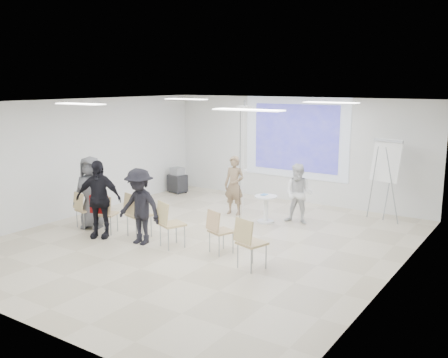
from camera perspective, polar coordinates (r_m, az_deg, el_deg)
The scene contains 30 objects.
floor at distance 10.99m, azimuth -2.33°, elevation -7.33°, with size 8.00×9.00×0.10m, color beige.
ceiling at distance 10.44m, azimuth -2.47°, elevation 9.04°, with size 8.00×9.00×0.10m, color white.
wall_back at distance 14.49m, azimuth 8.28°, elevation 3.33°, with size 8.00×0.10×3.00m, color silver.
wall_left at distance 13.37m, azimuth -16.58°, elevation 2.35°, with size 0.10×9.00×3.00m, color silver.
wall_right at distance 8.89m, azimuth 19.22°, elevation -2.00°, with size 0.10×9.00×3.00m, color silver.
projection_halo at distance 14.39m, azimuth 8.20°, elevation 4.68°, with size 3.20×0.01×2.30m, color silver.
projection_image at distance 14.37m, azimuth 8.18°, elevation 4.68°, with size 2.60×0.01×1.90m, color #3836BA.
pedestal_table at distance 12.31m, azimuth 4.80°, elevation -3.24°, with size 0.59×0.59×0.69m.
player_left at distance 12.94m, azimuth 1.18°, elevation -0.29°, with size 0.64×0.43×1.74m, color #8F7458.
player_right at distance 12.26m, azimuth 8.55°, elevation -1.32°, with size 0.79×0.63×1.63m, color white.
controller_left at distance 13.01m, azimuth 2.45°, elevation 1.00°, with size 0.04×0.13×0.04m, color white.
controller_right at distance 12.50m, azimuth 8.33°, elevation 0.26°, with size 0.04×0.12×0.04m, color white.
chair_far_left at distance 12.23m, azimuth -15.79°, elevation -3.09°, with size 0.49×0.51×0.87m.
chair_left_mid at distance 11.64m, azimuth -13.43°, elevation -3.62°, with size 0.54×0.56×0.90m.
chair_left_inner at distance 11.24m, azimuth -10.08°, elevation -3.66°, with size 0.59×0.61×1.00m.
chair_center at distance 10.43m, azimuth -6.37°, elevation -4.74°, with size 0.62×0.64×0.99m.
chair_right_inner at distance 10.04m, azimuth -0.68°, elevation -5.62°, with size 0.56×0.58×0.90m.
chair_right_far at distance 9.20m, azimuth 2.83°, elevation -6.91°, with size 0.58×0.61×0.98m.
red_jacket at distance 11.51m, azimuth -14.10°, elevation -2.83°, with size 0.42×0.10×0.40m, color maroon.
laptop at distance 11.31m, azimuth -9.63°, elevation -3.84°, with size 0.37×0.27×0.03m, color black.
audience_left at distance 11.33m, azimuth -14.18°, elevation -1.61°, with size 1.16×0.70×2.00m, color black.
audience_mid at distance 10.70m, azimuth -9.65°, elevation -2.55°, with size 1.20×0.65×1.86m, color black.
audience_outer at distance 12.13m, azimuth -14.99°, elevation -1.02°, with size 0.94×0.62×1.92m, color slate.
flipchart_easel at distance 12.79m, azimuth 18.06°, elevation 1.91°, with size 0.86×0.67×2.04m.
av_cart at distance 15.67m, azimuth -5.34°, elevation -0.23°, with size 0.60×0.52×0.79m.
ceiling_projector at distance 11.64m, azimuth 2.32°, elevation 7.46°, with size 0.30×0.25×3.00m.
fluor_panel_nw at distance 13.24m, azimuth -4.37°, elevation 9.09°, with size 1.20×0.30×0.02m, color white.
fluor_panel_ne at distance 11.23m, azimuth 12.11°, elevation 8.54°, with size 1.20×0.30×0.02m, color white.
fluor_panel_sw at distance 10.71m, azimuth -16.11°, elevation 8.24°, with size 1.20×0.30×0.02m, color white.
fluor_panel_se at distance 8.09m, azimuth 2.77°, elevation 7.90°, with size 1.20×0.30×0.02m, color white.
Camera 1 is at (6.16, -8.42, 3.41)m, focal length 40.00 mm.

